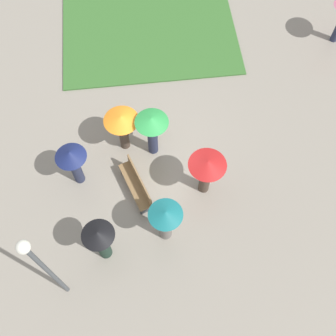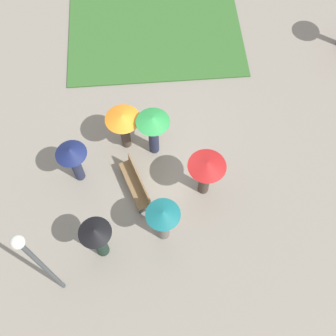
# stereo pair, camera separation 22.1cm
# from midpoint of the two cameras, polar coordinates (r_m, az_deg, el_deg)

# --- Properties ---
(ground_plane) EXTENTS (90.00, 90.00, 0.00)m
(ground_plane) POSITION_cam_midpoint_polar(r_m,az_deg,el_deg) (14.62, -1.59, 1.28)
(ground_plane) COLOR gray
(lawn_patch_near) EXTENTS (7.79, 7.06, 0.06)m
(lawn_patch_near) POSITION_cam_midpoint_polar(r_m,az_deg,el_deg) (19.13, -1.67, 20.65)
(lawn_patch_near) COLOR #386B2D
(lawn_patch_near) RESTS_ON ground_plane
(park_bench) EXTENTS (1.86, 1.00, 0.90)m
(park_bench) POSITION_cam_midpoint_polar(r_m,az_deg,el_deg) (13.70, -3.84, -2.04)
(park_bench) COLOR brown
(park_bench) RESTS_ON ground_plane
(lamp_post) EXTENTS (0.32, 0.32, 4.52)m
(lamp_post) POSITION_cam_midpoint_polar(r_m,az_deg,el_deg) (10.72, -16.73, -11.93)
(lamp_post) COLOR #474C51
(lamp_post) RESTS_ON ground_plane
(crowd_person_teal) EXTENTS (1.01, 1.01, 1.89)m
(crowd_person_teal) POSITION_cam_midpoint_polar(r_m,az_deg,el_deg) (12.37, -0.14, -7.08)
(crowd_person_teal) COLOR slate
(crowd_person_teal) RESTS_ON ground_plane
(crowd_person_orange) EXTENTS (1.16, 1.16, 1.77)m
(crowd_person_orange) POSITION_cam_midpoint_polar(r_m,az_deg,el_deg) (13.84, -5.61, 6.10)
(crowd_person_orange) COLOR #47382D
(crowd_person_orange) RESTS_ON ground_plane
(crowd_person_navy) EXTENTS (0.99, 0.99, 1.83)m
(crowd_person_navy) POSITION_cam_midpoint_polar(r_m,az_deg,el_deg) (13.43, -12.33, 1.41)
(crowd_person_navy) COLOR #282D47
(crowd_person_navy) RESTS_ON ground_plane
(crowd_person_black) EXTENTS (0.95, 0.95, 1.94)m
(crowd_person_black) POSITION_cam_midpoint_polar(r_m,az_deg,el_deg) (12.33, -9.02, -9.34)
(crowd_person_black) COLOR #1E3328
(crowd_person_black) RESTS_ON ground_plane
(crowd_person_green) EXTENTS (1.09, 1.09, 1.97)m
(crowd_person_green) POSITION_cam_midpoint_polar(r_m,az_deg,el_deg) (13.59, -1.56, 5.52)
(crowd_person_green) COLOR #282D47
(crowd_person_green) RESTS_ON ground_plane
(crowd_person_red) EXTENTS (1.18, 1.18, 1.89)m
(crowd_person_red) POSITION_cam_midpoint_polar(r_m,az_deg,el_deg) (12.91, 5.68, -0.31)
(crowd_person_red) COLOR #47382D
(crowd_person_red) RESTS_ON ground_plane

